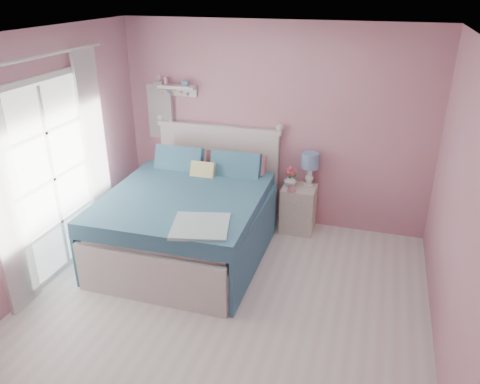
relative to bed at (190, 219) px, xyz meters
The scene contains 13 objects.
floor 1.42m from the bed, 57.49° to the right, with size 4.50×4.50×0.00m, color silver.
room_shell 1.79m from the bed, 57.49° to the right, with size 4.50×4.50×4.50m.
bed is the anchor object (origin of this frame).
nightstand 1.44m from the bed, 37.34° to the left, with size 0.42×0.42×0.61m.
table_lamp 1.65m from the bed, 37.72° to the left, with size 0.22×0.22×0.44m.
vase 1.37m from the bed, 40.20° to the left, with size 0.16×0.16×0.17m, color white.
teacup 1.31m from the bed, 33.90° to the left, with size 0.09×0.09×0.07m, color pink.
roses 1.39m from the bed, 40.13° to the left, with size 0.14×0.11×0.12m.
wall_shelf 1.77m from the bed, 117.92° to the left, with size 0.50×0.15×0.25m.
hanging_dress 1.64m from the bed, 128.41° to the left, with size 0.34×0.03×0.72m, color white.
french_door 1.59m from the bed, 148.89° to the right, with size 0.04×1.32×2.16m.
curtain_near 2.05m from the bed, 128.55° to the right, with size 0.04×0.40×2.32m, color white.
curtain_far 1.41m from the bed, behind, with size 0.04×0.40×2.32m, color white.
Camera 1 is at (1.28, -3.41, 3.01)m, focal length 35.00 mm.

